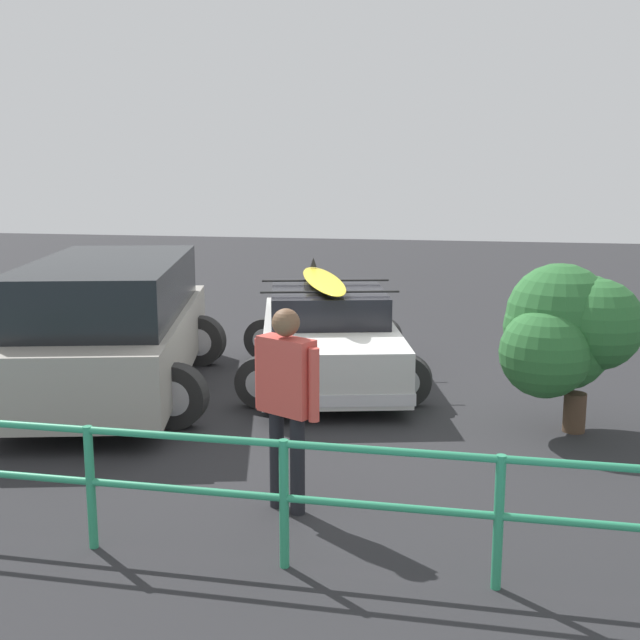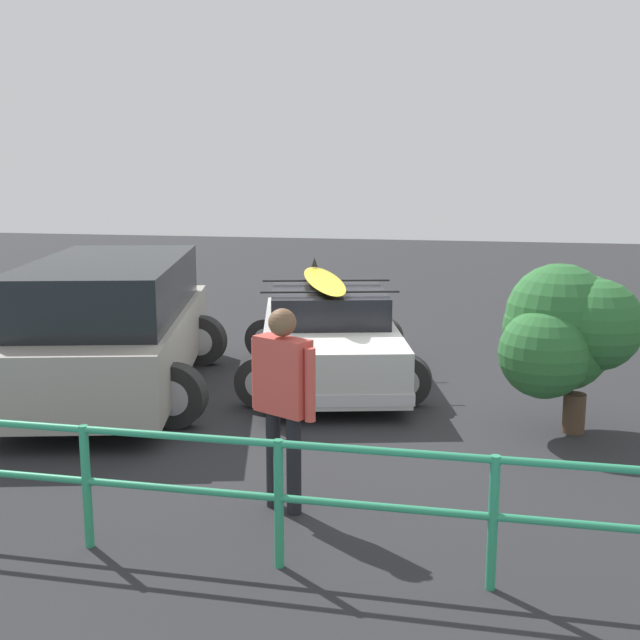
# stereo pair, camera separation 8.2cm
# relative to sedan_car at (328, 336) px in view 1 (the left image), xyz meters

# --- Properties ---
(ground_plane) EXTENTS (44.00, 44.00, 0.02)m
(ground_plane) POSITION_rel_sedan_car_xyz_m (-0.29, 0.77, -0.61)
(ground_plane) COLOR #28282B
(ground_plane) RESTS_ON ground
(sedan_car) EXTENTS (2.91, 4.27, 1.52)m
(sedan_car) POSITION_rel_sedan_car_xyz_m (0.00, 0.00, 0.00)
(sedan_car) COLOR silver
(sedan_car) RESTS_ON ground
(suv_car) EXTENTS (3.30, 5.12, 1.72)m
(suv_car) POSITION_rel_sedan_car_xyz_m (2.60, 1.14, 0.28)
(suv_car) COLOR #9E998E
(suv_car) RESTS_ON ground
(person_bystander) EXTENTS (0.61, 0.41, 1.74)m
(person_bystander) POSITION_rel_sedan_car_xyz_m (-0.41, 4.23, 0.44)
(person_bystander) COLOR black
(person_bystander) RESTS_ON ground
(railing_fence) EXTENTS (10.62, 0.23, 0.97)m
(railing_fence) POSITION_rel_sedan_car_xyz_m (-1.36, 5.21, 0.04)
(railing_fence) COLOR #2D9366
(railing_fence) RESTS_ON ground
(bush_near_left) EXTENTS (1.52, 1.43, 1.84)m
(bush_near_left) POSITION_rel_sedan_car_xyz_m (-2.91, 1.56, 0.52)
(bush_near_left) COLOR #4C3828
(bush_near_left) RESTS_ON ground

